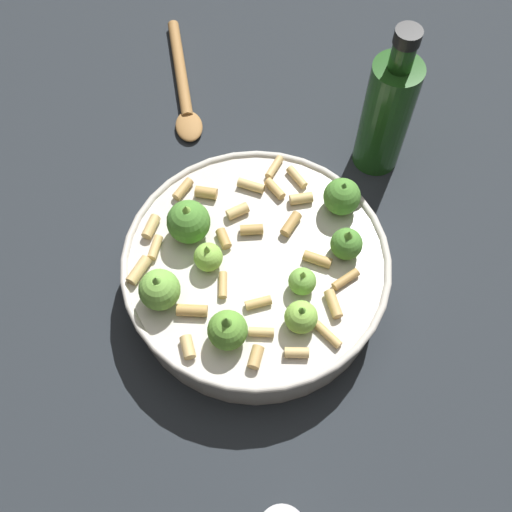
{
  "coord_description": "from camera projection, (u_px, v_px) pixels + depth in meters",
  "views": [
    {
      "loc": [
        -0.18,
        0.26,
        0.66
      ],
      "look_at": [
        0.0,
        0.0,
        0.07
      ],
      "focal_mm": 43.69,
      "sensor_mm": 36.0,
      "label": 1
    }
  ],
  "objects": [
    {
      "name": "olive_oil_bottle",
      "position": [
        387.0,
        113.0,
        0.74
      ],
      "size": [
        0.06,
        0.06,
        0.21
      ],
      "color": "#1E4C19",
      "rests_on": "ground"
    },
    {
      "name": "ground_plane",
      "position": [
        256.0,
        284.0,
        0.73
      ],
      "size": [
        2.4,
        2.4,
        0.0
      ],
      "primitive_type": "plane",
      "color": "#23282D"
    },
    {
      "name": "cooking_pan",
      "position": [
        255.0,
        270.0,
        0.7
      ],
      "size": [
        0.3,
        0.3,
        0.11
      ],
      "color": "beige",
      "rests_on": "ground"
    },
    {
      "name": "wooden_spoon",
      "position": [
        183.0,
        87.0,
        0.86
      ],
      "size": [
        0.17,
        0.18,
        0.02
      ],
      "color": "#9E703D",
      "rests_on": "ground"
    }
  ]
}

